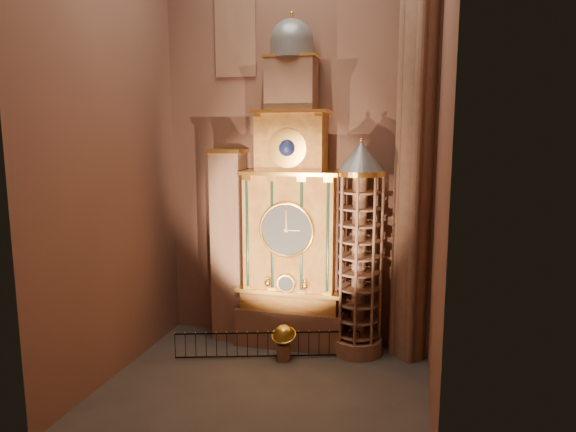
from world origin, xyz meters
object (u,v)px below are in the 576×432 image
(portrait_tower, at_px, (229,245))
(iron_railing, at_px, (268,345))
(astronomical_clock, at_px, (291,219))
(stair_turret, at_px, (359,251))
(celestial_globe, at_px, (284,339))

(portrait_tower, height_order, iron_railing, portrait_tower)
(astronomical_clock, distance_m, portrait_tower, 3.73)
(astronomical_clock, xyz_separation_m, stair_turret, (3.50, -0.26, -1.41))
(astronomical_clock, height_order, portrait_tower, astronomical_clock)
(astronomical_clock, xyz_separation_m, celestial_globe, (0.12, -2.01, -5.62))
(portrait_tower, bearing_deg, celestial_globe, -29.95)
(portrait_tower, height_order, celestial_globe, portrait_tower)
(astronomical_clock, height_order, iron_railing, astronomical_clock)
(astronomical_clock, bearing_deg, stair_turret, -4.30)
(astronomical_clock, distance_m, celestial_globe, 5.97)
(celestial_globe, bearing_deg, iron_railing, -176.14)
(celestial_globe, distance_m, iron_railing, 0.87)
(iron_railing, bearing_deg, stair_turret, 23.30)
(stair_turret, bearing_deg, celestial_globe, -152.72)
(stair_turret, relative_size, celestial_globe, 6.10)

